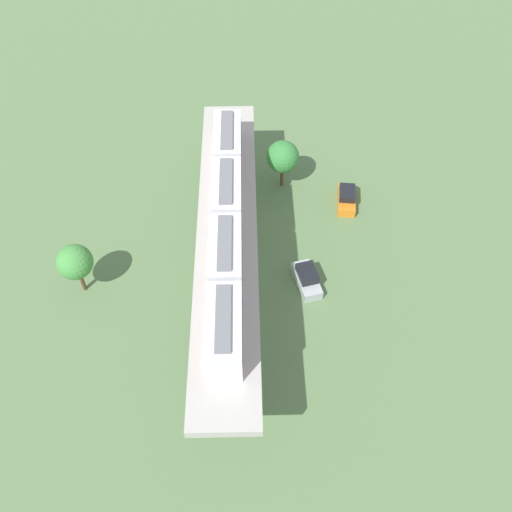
{
  "coord_description": "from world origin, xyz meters",
  "views": [
    {
      "loc": [
        1.83,
        -32.71,
        42.77
      ],
      "look_at": [
        2.5,
        -0.55,
        4.15
      ],
      "focal_mm": 39.63,
      "sensor_mm": 36.0,
      "label": 1
    }
  ],
  "objects_px": {
    "train": "(226,223)",
    "parked_car_silver": "(307,279)",
    "tree_near_viaduct": "(283,157)",
    "parked_car_orange": "(347,198)",
    "tree_mid_lot": "(75,262)"
  },
  "relations": [
    {
      "from": "train",
      "to": "tree_mid_lot",
      "type": "xyz_separation_m",
      "value": [
        -13.59,
        -0.22,
        -4.49
      ]
    },
    {
      "from": "train",
      "to": "tree_near_viaduct",
      "type": "xyz_separation_m",
      "value": [
        5.59,
        13.66,
        -4.51
      ]
    },
    {
      "from": "tree_near_viaduct",
      "to": "tree_mid_lot",
      "type": "xyz_separation_m",
      "value": [
        -19.18,
        -13.88,
        0.02
      ]
    },
    {
      "from": "train",
      "to": "parked_car_silver",
      "type": "relative_size",
      "value": 6.09
    },
    {
      "from": "parked_car_silver",
      "to": "tree_near_viaduct",
      "type": "xyz_separation_m",
      "value": [
        -1.67,
        13.69,
        3.2
      ]
    },
    {
      "from": "tree_mid_lot",
      "to": "tree_near_viaduct",
      "type": "bearing_deg",
      "value": 35.9
    },
    {
      "from": "parked_car_silver",
      "to": "tree_near_viaduct",
      "type": "bearing_deg",
      "value": 82.97
    },
    {
      "from": "train",
      "to": "parked_car_orange",
      "type": "xyz_separation_m",
      "value": [
        12.33,
        10.64,
        -7.71
      ]
    },
    {
      "from": "parked_car_orange",
      "to": "parked_car_silver",
      "type": "distance_m",
      "value": 11.81
    },
    {
      "from": "tree_near_viaduct",
      "to": "tree_mid_lot",
      "type": "bearing_deg",
      "value": -144.1
    },
    {
      "from": "parked_car_silver",
      "to": "parked_car_orange",
      "type": "bearing_deg",
      "value": 50.58
    },
    {
      "from": "parked_car_silver",
      "to": "tree_near_viaduct",
      "type": "height_order",
      "value": "tree_near_viaduct"
    },
    {
      "from": "parked_car_orange",
      "to": "tree_near_viaduct",
      "type": "xyz_separation_m",
      "value": [
        -6.74,
        3.03,
        3.2
      ]
    },
    {
      "from": "tree_mid_lot",
      "to": "train",
      "type": "bearing_deg",
      "value": 0.93
    },
    {
      "from": "parked_car_silver",
      "to": "tree_mid_lot",
      "type": "bearing_deg",
      "value": 166.55
    }
  ]
}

